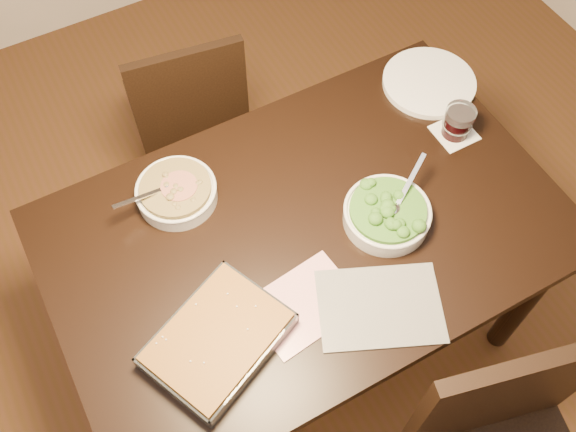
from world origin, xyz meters
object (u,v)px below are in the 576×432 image
object	(u,v)px
baking_dish	(218,340)
wine_tumbler	(458,121)
stew_bowl	(176,192)
dinner_plate	(429,82)
broccoli_bowl	(387,214)
table	(307,246)
chair_far	(189,109)

from	to	relation	value
baking_dish	wine_tumbler	xyz separation A→B (m)	(0.91, 0.26, 0.03)
stew_bowl	wine_tumbler	size ratio (longest dim) A/B	2.56
dinner_plate	baking_dish	bearing A→B (deg)	-154.29
broccoli_bowl	baking_dish	world-z (taller)	broccoli_bowl
table	baking_dish	xyz separation A→B (m)	(-0.35, -0.18, 0.12)
stew_bowl	dinner_plate	bearing A→B (deg)	0.93
broccoli_bowl	baking_dish	xyz separation A→B (m)	(-0.56, -0.10, -0.00)
broccoli_bowl	wine_tumbler	world-z (taller)	wine_tumbler
dinner_plate	chair_far	bearing A→B (deg)	141.12
broccoli_bowl	wine_tumbler	size ratio (longest dim) A/B	2.59
wine_tumbler	broccoli_bowl	bearing A→B (deg)	-155.81
wine_tumbler	table	bearing A→B (deg)	-171.96
table	chair_far	world-z (taller)	chair_far
stew_bowl	baking_dish	distance (m)	0.45
baking_dish	wine_tumbler	bearing A→B (deg)	-7.68
wine_tumbler	dinner_plate	distance (m)	0.21
broccoli_bowl	dinner_plate	distance (m)	0.53
chair_far	broccoli_bowl	bearing A→B (deg)	113.90
broccoli_bowl	table	bearing A→B (deg)	158.68
baking_dish	table	bearing A→B (deg)	3.50
chair_far	stew_bowl	bearing A→B (deg)	74.97
baking_dish	wine_tumbler	world-z (taller)	wine_tumbler
table	broccoli_bowl	world-z (taller)	broccoli_bowl
stew_bowl	baking_dish	xyz separation A→B (m)	(-0.08, -0.45, -0.00)
broccoli_bowl	wine_tumbler	xyz separation A→B (m)	(0.35, 0.16, 0.02)
stew_bowl	chair_far	size ratio (longest dim) A/B	0.30
stew_bowl	wine_tumbler	xyz separation A→B (m)	(0.82, -0.19, 0.02)
broccoli_bowl	baking_dish	size ratio (longest dim) A/B	0.63
dinner_plate	chair_far	xyz separation A→B (m)	(-0.64, 0.52, -0.29)
baking_dish	wine_tumbler	size ratio (longest dim) A/B	4.09
table	baking_dish	distance (m)	0.42
broccoli_bowl	chair_far	size ratio (longest dim) A/B	0.30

